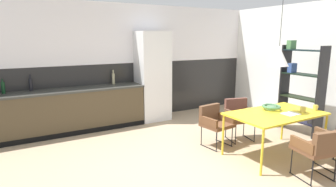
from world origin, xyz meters
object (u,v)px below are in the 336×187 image
(armchair_near_window, at_px, (214,120))
(open_shelf_unit, at_px, (301,86))
(bottle_spice_small, at_px, (113,78))
(mug_wide_latte, at_px, (303,109))
(refrigerator_column, at_px, (153,76))
(bottle_wine_green, at_px, (3,88))
(open_book, at_px, (291,114))
(mug_glass_clear, at_px, (316,108))
(armchair_corner_seat, at_px, (319,146))
(armchair_far_side, at_px, (239,113))
(bottle_vinegar_dark, at_px, (31,84))
(fruit_bowl, at_px, (271,107))
(pendant_lamp_over_table_near, at_px, (279,56))
(dining_table, at_px, (276,115))

(armchair_near_window, relative_size, open_shelf_unit, 0.39)
(bottle_spice_small, relative_size, open_shelf_unit, 0.17)
(mug_wide_latte, bearing_deg, refrigerator_column, 111.72)
(bottle_wine_green, relative_size, open_shelf_unit, 0.15)
(open_book, height_order, open_shelf_unit, open_shelf_unit)
(open_book, height_order, mug_glass_clear, mug_glass_clear)
(refrigerator_column, relative_size, mug_wide_latte, 15.64)
(mug_glass_clear, distance_m, bottle_spice_small, 4.12)
(refrigerator_column, height_order, bottle_wine_green, refrigerator_column)
(armchair_near_window, bearing_deg, armchair_corner_seat, 96.31)
(refrigerator_column, relative_size, bottle_spice_small, 6.45)
(armchair_far_side, distance_m, bottle_vinegar_dark, 4.13)
(bottle_spice_small, distance_m, bottle_vinegar_dark, 1.70)
(fruit_bowl, height_order, pendant_lamp_over_table_near, pendant_lamp_over_table_near)
(mug_wide_latte, relative_size, bottle_spice_small, 0.41)
(fruit_bowl, distance_m, open_book, 0.36)
(pendant_lamp_over_table_near, bearing_deg, mug_glass_clear, -19.73)
(dining_table, distance_m, open_book, 0.23)
(bottle_vinegar_dark, bearing_deg, bottle_spice_small, 0.26)
(fruit_bowl, relative_size, open_shelf_unit, 0.17)
(dining_table, xyz_separation_m, armchair_far_side, (0.03, 0.87, -0.18))
(armchair_corner_seat, bearing_deg, refrigerator_column, 111.19)
(armchair_corner_seat, distance_m, open_shelf_unit, 2.20)
(mug_wide_latte, distance_m, bottle_vinegar_dark, 5.06)
(refrigerator_column, bearing_deg, armchair_corner_seat, -80.45)
(dining_table, bearing_deg, mug_glass_clear, -17.81)
(refrigerator_column, xyz_separation_m, bottle_vinegar_dark, (-2.60, 0.20, -0.01))
(dining_table, relative_size, mug_wide_latte, 11.70)
(armchair_far_side, relative_size, open_book, 3.05)
(bottle_vinegar_dark, bearing_deg, armchair_near_window, -38.69)
(bottle_wine_green, bearing_deg, dining_table, -38.22)
(pendant_lamp_over_table_near, bearing_deg, bottle_wine_green, 142.02)
(armchair_corner_seat, xyz_separation_m, bottle_wine_green, (-3.71, 3.94, 0.53))
(open_book, bearing_deg, armchair_corner_seat, -114.16)
(bottle_vinegar_dark, distance_m, open_shelf_unit, 5.45)
(refrigerator_column, height_order, armchair_near_window, refrigerator_column)
(armchair_near_window, distance_m, open_book, 1.28)
(armchair_near_window, height_order, open_shelf_unit, open_shelf_unit)
(fruit_bowl, bearing_deg, open_shelf_unit, 16.53)
(armchair_corner_seat, height_order, bottle_vinegar_dark, bottle_vinegar_dark)
(refrigerator_column, distance_m, open_shelf_unit, 3.23)
(bottle_wine_green, bearing_deg, mug_wide_latte, -37.02)
(refrigerator_column, xyz_separation_m, armchair_corner_seat, (0.64, -3.79, -0.55))
(bottle_spice_small, bearing_deg, refrigerator_column, -12.80)
(armchair_corner_seat, height_order, fruit_bowl, fruit_bowl)
(dining_table, height_order, mug_glass_clear, mug_glass_clear)
(mug_wide_latte, distance_m, pendant_lamp_over_table_near, 1.00)
(armchair_far_side, bearing_deg, mug_wide_latte, 123.81)
(bottle_wine_green, bearing_deg, refrigerator_column, -2.75)
(mug_glass_clear, relative_size, open_shelf_unit, 0.06)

